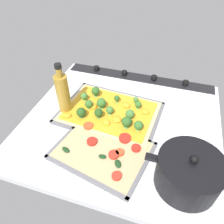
{
  "coord_description": "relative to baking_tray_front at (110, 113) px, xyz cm",
  "views": [
    {
      "loc": [
        -14.88,
        60.83,
        60.42
      ],
      "look_at": [
        3.86,
        0.94,
        4.09
      ],
      "focal_mm": 34.61,
      "sensor_mm": 36.0,
      "label": 1
    }
  ],
  "objects": [
    {
      "name": "oil_bottle",
      "position": [
        17.81,
        4.29,
        9.0
      ],
      "size": [
        5.15,
        5.15,
        22.46
      ],
      "color": "olive",
      "rests_on": "ground_plane"
    },
    {
      "name": "baking_tray_front",
      "position": [
        0.0,
        0.0,
        0.0
      ],
      "size": [
        41.97,
        32.11,
        1.3
      ],
      "color": "slate",
      "rests_on": "ground_plane"
    },
    {
      "name": "ground_plane",
      "position": [
        -5.72,
        2.11,
        -1.86
      ],
      "size": [
        76.17,
        71.6,
        3.0
      ],
      "primitive_type": "cube",
      "color": "silver"
    },
    {
      "name": "stove_control_panel",
      "position": [
        -5.72,
        -30.19,
        0.2
      ],
      "size": [
        73.12,
        7.0,
        2.6
      ],
      "color": "black",
      "rests_on": "ground_plane"
    },
    {
      "name": "baking_tray_back",
      "position": [
        -3.59,
        19.48,
        0.02
      ],
      "size": [
        35.68,
        30.12,
        1.3
      ],
      "color": "slate",
      "rests_on": "ground_plane"
    },
    {
      "name": "veggie_pizza_back",
      "position": [
        -3.96,
        19.18,
        0.73
      ],
      "size": [
        32.84,
        27.28,
        1.9
      ],
      "color": "tan",
      "rests_on": "baking_tray_back"
    },
    {
      "name": "broccoli_pizza",
      "position": [
        0.1,
        0.47,
        1.68
      ],
      "size": [
        39.38,
        29.52,
        6.02
      ],
      "color": "#D3B77F",
      "rests_on": "baking_tray_front"
    },
    {
      "name": "cooking_pot",
      "position": [
        -31.49,
        22.99,
        5.02
      ],
      "size": [
        26.12,
        19.3,
        13.05
      ],
      "color": "black",
      "rests_on": "ground_plane"
    }
  ]
}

